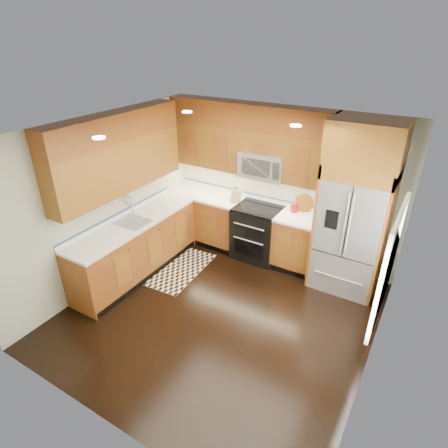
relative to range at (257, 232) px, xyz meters
The scene contains 16 objects.
ground 1.75m from the range, 81.47° to the right, with size 4.00×4.00×0.00m, color black.
wall_back 0.93m from the range, 53.04° to the left, with size 4.00×0.02×2.60m, color beige.
wall_left 2.56m from the range, 136.38° to the right, with size 0.02×4.00×2.60m, color beige.
wall_right 2.92m from the range, 36.55° to the right, with size 0.02×4.00×2.60m, color beige.
window 2.83m from the range, 33.39° to the right, with size 0.04×1.10×1.30m.
base_cabinets 1.25m from the range, 141.90° to the right, with size 2.85×3.00×0.90m.
countertop 1.16m from the range, 142.09° to the right, with size 2.86×3.01×0.04m.
upper_cabinets 1.89m from the range, 147.22° to the right, with size 2.85×3.00×1.15m.
range is the anchor object (origin of this frame).
microwave 1.20m from the range, 90.19° to the left, with size 0.76×0.40×0.42m.
refrigerator 1.76m from the range, ahead, with size 0.98×0.75×2.60m.
sink_faucet 2.13m from the range, 135.87° to the right, with size 0.54×0.44×0.37m.
rug 1.49m from the range, 131.97° to the right, with size 0.78×1.30×0.01m, color black.
knife_block 0.73m from the range, behind, with size 0.15×0.17×0.28m.
utensil_crock 0.83m from the range, 16.12° to the left, with size 0.13×0.13×0.31m.
cutting_board 0.88m from the range, 21.53° to the left, with size 0.30×0.30×0.02m, color brown.
Camera 1 is at (2.17, -3.51, 3.64)m, focal length 30.00 mm.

